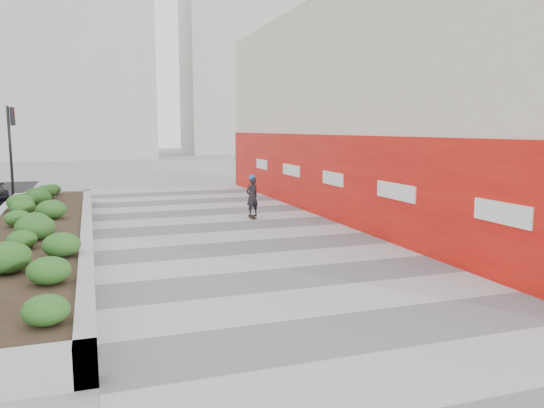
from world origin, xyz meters
The scene contains 9 objects.
ground centered at (0.00, 0.00, 0.00)m, with size 160.00×160.00×0.00m, color gray.
walkway centered at (0.00, 3.00, 0.01)m, with size 8.00×36.00×0.01m, color #A8A8AD.
building centered at (6.98, 8.98, 3.98)m, with size 6.04×24.08×8.00m.
planter centered at (-5.50, 7.00, 0.42)m, with size 3.00×18.00×0.90m.
traffic_signal_near centered at (-7.23, 17.50, 2.76)m, with size 0.33×0.28×4.20m.
distant_bldg_north_l centered at (-5.00, 55.00, 10.00)m, with size 16.00×12.00×20.00m, color #ADAAA3.
distant_bldg_north_r centered at (15.00, 60.00, 12.00)m, with size 14.00×10.00×24.00m, color #ADAAA3.
manhole_cover centered at (0.50, 3.00, 0.00)m, with size 0.44×0.44×0.01m, color #595654.
skateboarder centered at (1.48, 9.50, 0.80)m, with size 0.62×0.74×1.58m.
Camera 1 is at (-3.98, -8.58, 3.20)m, focal length 35.00 mm.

